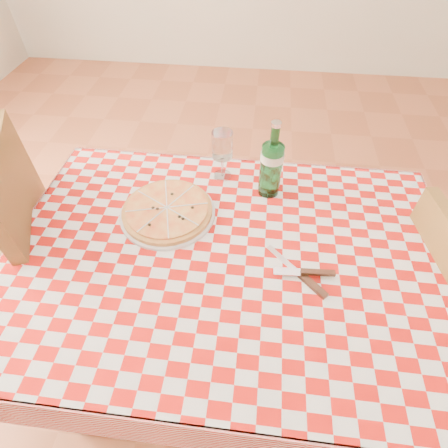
{
  "coord_description": "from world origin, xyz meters",
  "views": [
    {
      "loc": [
        0.06,
        -0.62,
        1.56
      ],
      "look_at": [
        -0.02,
        0.06,
        0.82
      ],
      "focal_mm": 28.0,
      "sensor_mm": 36.0,
      "label": 1
    }
  ],
  "objects_px": {
    "chair_near": "(438,310)",
    "water_bottle": "(272,160)",
    "dining_table": "(228,273)",
    "wine_glass": "(222,155)",
    "chair_far": "(14,255)",
    "pizza_plate": "(167,210)"
  },
  "relations": [
    {
      "from": "chair_far",
      "to": "pizza_plate",
      "type": "relative_size",
      "value": 3.28
    },
    {
      "from": "chair_near",
      "to": "wine_glass",
      "type": "xyz_separation_m",
      "value": [
        -0.77,
        0.31,
        0.34
      ]
    },
    {
      "from": "wine_glass",
      "to": "dining_table",
      "type": "bearing_deg",
      "value": -80.26
    },
    {
      "from": "chair_near",
      "to": "water_bottle",
      "type": "distance_m",
      "value": 0.75
    },
    {
      "from": "dining_table",
      "to": "chair_near",
      "type": "bearing_deg",
      "value": 3.29
    },
    {
      "from": "dining_table",
      "to": "water_bottle",
      "type": "distance_m",
      "value": 0.38
    },
    {
      "from": "chair_near",
      "to": "pizza_plate",
      "type": "distance_m",
      "value": 0.96
    },
    {
      "from": "chair_near",
      "to": "water_bottle",
      "type": "bearing_deg",
      "value": 148.58
    },
    {
      "from": "pizza_plate",
      "to": "water_bottle",
      "type": "xyz_separation_m",
      "value": [
        0.32,
        0.15,
        0.11
      ]
    },
    {
      "from": "pizza_plate",
      "to": "wine_glass",
      "type": "distance_m",
      "value": 0.27
    },
    {
      "from": "water_bottle",
      "to": "wine_glass",
      "type": "relative_size",
      "value": 1.48
    },
    {
      "from": "wine_glass",
      "to": "chair_far",
      "type": "bearing_deg",
      "value": -157.47
    },
    {
      "from": "chair_far",
      "to": "wine_glass",
      "type": "bearing_deg",
      "value": 177.67
    },
    {
      "from": "chair_near",
      "to": "pizza_plate",
      "type": "relative_size",
      "value": 2.91
    },
    {
      "from": "pizza_plate",
      "to": "chair_far",
      "type": "bearing_deg",
      "value": -171.33
    },
    {
      "from": "pizza_plate",
      "to": "wine_glass",
      "type": "xyz_separation_m",
      "value": [
        0.15,
        0.21,
        0.07
      ]
    },
    {
      "from": "pizza_plate",
      "to": "water_bottle",
      "type": "distance_m",
      "value": 0.37
    },
    {
      "from": "chair_far",
      "to": "chair_near",
      "type": "bearing_deg",
      "value": 154.78
    },
    {
      "from": "water_bottle",
      "to": "dining_table",
      "type": "bearing_deg",
      "value": -110.39
    },
    {
      "from": "pizza_plate",
      "to": "water_bottle",
      "type": "height_order",
      "value": "water_bottle"
    },
    {
      "from": "chair_far",
      "to": "water_bottle",
      "type": "relative_size",
      "value": 3.75
    },
    {
      "from": "chair_far",
      "to": "wine_glass",
      "type": "relative_size",
      "value": 5.56
    }
  ]
}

